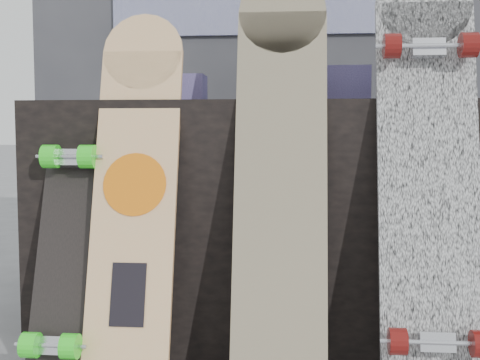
# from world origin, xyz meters

# --- Properties ---
(vendor_table) EXTENTS (1.60, 0.60, 0.80)m
(vendor_table) POSITION_xyz_m (0.00, 0.50, 0.40)
(vendor_table) COLOR black
(vendor_table) RESTS_ON ground
(booth) EXTENTS (2.40, 0.22, 2.20)m
(booth) POSITION_xyz_m (0.00, 1.35, 1.10)
(booth) COLOR #36363B
(booth) RESTS_ON ground
(merch_box_purple) EXTENTS (0.18, 0.12, 0.10)m
(merch_box_purple) POSITION_xyz_m (-0.35, 0.50, 0.85)
(merch_box_purple) COLOR #463D7E
(merch_box_purple) RESTS_ON vendor_table
(merch_box_small) EXTENTS (0.14, 0.14, 0.12)m
(merch_box_small) POSITION_xyz_m (0.23, 0.48, 0.86)
(merch_box_small) COLOR #463D7E
(merch_box_small) RESTS_ON vendor_table
(merch_box_flat) EXTENTS (0.22, 0.10, 0.06)m
(merch_box_flat) POSITION_xyz_m (0.17, 0.52, 0.83)
(merch_box_flat) COLOR #D1B78C
(merch_box_flat) RESTS_ON vendor_table
(longboard_geisha) EXTENTS (0.25, 0.32, 1.07)m
(longboard_geisha) POSITION_xyz_m (-0.41, 0.15, 0.56)
(longboard_geisha) COLOR beige
(longboard_geisha) RESTS_ON ground
(longboard_celtic) EXTENTS (0.26, 0.34, 1.19)m
(longboard_celtic) POSITION_xyz_m (0.01, 0.16, 0.63)
(longboard_celtic) COLOR beige
(longboard_celtic) RESTS_ON ground
(longboard_cascadia) EXTENTS (0.28, 0.36, 1.22)m
(longboard_cascadia) POSITION_xyz_m (0.42, 0.14, 0.63)
(longboard_cascadia) COLOR white
(longboard_cascadia) RESTS_ON ground
(skateboard_dark) EXTENTS (0.18, 0.33, 0.80)m
(skateboard_dark) POSITION_xyz_m (-0.61, 0.12, 0.41)
(skateboard_dark) COLOR black
(skateboard_dark) RESTS_ON ground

